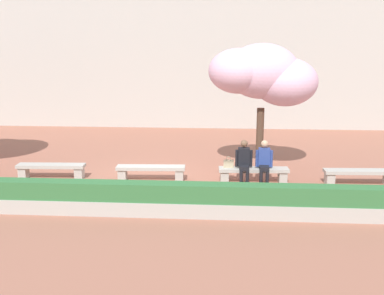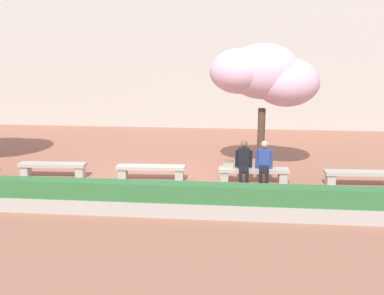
{
  "view_description": "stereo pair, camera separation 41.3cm",
  "coord_description": "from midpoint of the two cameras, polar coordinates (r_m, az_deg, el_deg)",
  "views": [
    {
      "loc": [
        2.16,
        -12.97,
        3.98
      ],
      "look_at": [
        1.24,
        0.2,
        1.0
      ],
      "focal_mm": 42.0,
      "sensor_mm": 36.0,
      "label": 1
    },
    {
      "loc": [
        2.57,
        -12.94,
        3.98
      ],
      "look_at": [
        1.24,
        0.2,
        1.0
      ],
      "focal_mm": 42.0,
      "sensor_mm": 36.0,
      "label": 2
    }
  ],
  "objects": [
    {
      "name": "planter_hedge_foreground",
      "position": [
        11.02,
        -6.96,
        -6.41
      ],
      "size": [
        16.83,
        0.5,
        0.8
      ],
      "color": "#ADA89E",
      "rests_on": "ground"
    },
    {
      "name": "stone_bench_near_west",
      "position": [
        14.53,
        -16.49,
        -2.45
      ],
      "size": [
        2.09,
        0.51,
        0.45
      ],
      "color": "#ADA89E",
      "rests_on": "ground"
    },
    {
      "name": "person_seated_right",
      "position": [
        13.35,
        10.02,
        -1.71
      ],
      "size": [
        0.51,
        0.69,
        1.29
      ],
      "color": "black",
      "rests_on": "ground"
    },
    {
      "name": "stone_bench_east_end",
      "position": [
        14.0,
        21.45,
        -3.39
      ],
      "size": [
        2.09,
        0.51,
        0.45
      ],
      "color": "#ADA89E",
      "rests_on": "ground"
    },
    {
      "name": "stone_bench_center",
      "position": [
        13.67,
        -4.39,
        -2.89
      ],
      "size": [
        2.09,
        0.51,
        0.45
      ],
      "color": "#ADA89E",
      "rests_on": "ground"
    },
    {
      "name": "stone_bench_near_east",
      "position": [
        13.48,
        8.68,
        -3.22
      ],
      "size": [
        2.09,
        0.51,
        0.45
      ],
      "color": "#ADA89E",
      "rests_on": "ground"
    },
    {
      "name": "cherry_tree_main",
      "position": [
        14.3,
        10.01,
        9.04
      ],
      "size": [
        3.41,
        2.07,
        4.09
      ],
      "color": "#513828",
      "rests_on": "ground"
    },
    {
      "name": "handbag",
      "position": [
        13.42,
        5.52,
        -2.03
      ],
      "size": [
        0.3,
        0.15,
        0.34
      ],
      "color": "tan",
      "rests_on": "stone_bench_near_east"
    },
    {
      "name": "building_facade",
      "position": [
        24.09,
        0.17,
        13.56
      ],
      "size": [
        28.88,
        4.0,
        8.66
      ],
      "primitive_type": "cube",
      "color": "#B7B2A8",
      "rests_on": "ground"
    },
    {
      "name": "person_seated_left",
      "position": [
        13.32,
        7.47,
        -1.66
      ],
      "size": [
        0.51,
        0.68,
        1.29
      ],
      "color": "black",
      "rests_on": "ground"
    },
    {
      "name": "ground_plane",
      "position": [
        13.76,
        -4.36,
        -4.14
      ],
      "size": [
        100.0,
        100.0,
        0.0
      ],
      "primitive_type": "plane",
      "color": "#9E604C"
    }
  ]
}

